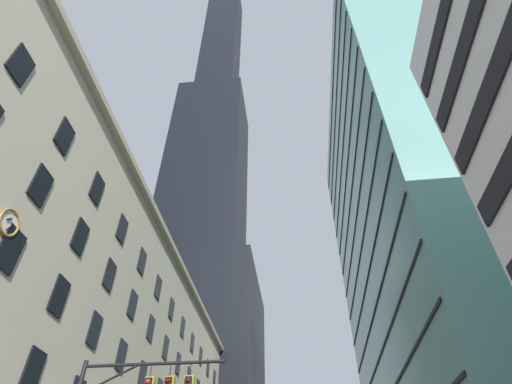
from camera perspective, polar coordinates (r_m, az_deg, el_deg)
dark_skyscraper at (r=109.53m, az=-7.58°, el=-3.31°), size 29.92×29.92×222.73m
glass_office_midrise at (r=52.76m, az=22.59°, el=-5.95°), size 15.05×41.03×59.01m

